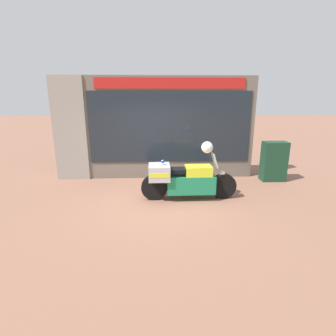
# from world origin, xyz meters

# --- Properties ---
(ground_plane) EXTENTS (60.00, 60.00, 0.00)m
(ground_plane) POSITION_xyz_m (0.00, 0.00, 0.00)
(ground_plane) COLOR #8E604C
(shop_building) EXTENTS (6.33, 0.55, 3.22)m
(shop_building) POSITION_xyz_m (-0.45, 2.00, 1.62)
(shop_building) COLOR #6B6056
(shop_building) RESTS_ON ground
(window_display) EXTENTS (4.86, 0.30, 2.02)m
(window_display) POSITION_xyz_m (0.44, 2.03, 0.48)
(window_display) COLOR slate
(window_display) RESTS_ON ground
(paramedic_motorcycle) EXTENTS (2.49, 0.63, 1.23)m
(paramedic_motorcycle) POSITION_xyz_m (0.73, -0.06, 0.54)
(paramedic_motorcycle) COLOR black
(paramedic_motorcycle) RESTS_ON ground
(utility_cabinet) EXTENTS (0.73, 0.43, 1.25)m
(utility_cabinet) POSITION_xyz_m (3.73, 1.39, 0.62)
(utility_cabinet) COLOR #193D28
(utility_cabinet) RESTS_ON ground
(white_helmet) EXTENTS (0.29, 0.29, 0.29)m
(white_helmet) POSITION_xyz_m (1.31, -0.05, 1.37)
(white_helmet) COLOR white
(white_helmet) RESTS_ON paramedic_motorcycle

